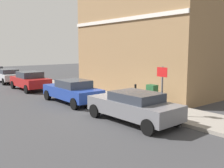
% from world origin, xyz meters
% --- Properties ---
extents(ground, '(80.00, 80.00, 0.00)m').
position_xyz_m(ground, '(0.00, 0.00, 0.00)').
color(ground, '#38383A').
extents(sidewalk, '(2.62, 30.00, 0.15)m').
position_xyz_m(sidewalk, '(1.89, 6.00, 0.07)').
color(sidewalk, gray).
rests_on(sidewalk, ground).
extents(corner_building, '(7.72, 10.81, 9.42)m').
position_xyz_m(corner_building, '(7.01, 3.41, 4.71)').
color(corner_building, olive).
rests_on(corner_building, ground).
extents(car_grey, '(2.01, 4.52, 1.38)m').
position_xyz_m(car_grey, '(-0.57, -1.84, 0.74)').
color(car_grey, slate).
rests_on(car_grey, ground).
extents(car_blue, '(1.87, 4.48, 1.42)m').
position_xyz_m(car_blue, '(-0.58, 3.49, 0.74)').
color(car_blue, navy).
rests_on(car_blue, ground).
extents(car_red, '(1.99, 4.12, 1.47)m').
position_xyz_m(car_red, '(-0.66, 9.96, 0.76)').
color(car_red, maroon).
rests_on(car_red, ground).
extents(car_silver, '(1.87, 4.44, 1.34)m').
position_xyz_m(car_silver, '(-0.69, 15.64, 0.72)').
color(car_silver, '#B7B7BC').
rests_on(car_silver, ground).
extents(utility_cabinet, '(0.46, 0.61, 1.15)m').
position_xyz_m(utility_cabinet, '(2.14, -0.51, 0.68)').
color(utility_cabinet, '#1E4C28').
rests_on(utility_cabinet, sidewalk).
extents(bollard_near_cabinet, '(0.14, 0.14, 1.04)m').
position_xyz_m(bollard_near_cabinet, '(2.24, 0.90, 0.70)').
color(bollard_near_cabinet, black).
rests_on(bollard_near_cabinet, sidewalk).
extents(street_sign, '(0.08, 0.60, 2.30)m').
position_xyz_m(street_sign, '(0.82, -2.29, 1.66)').
color(street_sign, '#59595B').
rests_on(street_sign, sidewalk).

